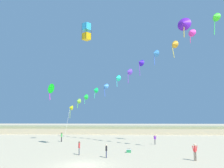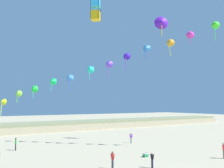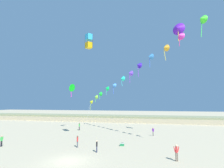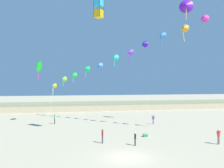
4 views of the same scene
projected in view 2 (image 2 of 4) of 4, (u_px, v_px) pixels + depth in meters
The scene contains 10 objects.
dune_ridge at pixel (33, 127), 53.10m from camera, with size 120.00×9.51×1.94m.
person_near_left at pixel (152, 159), 22.52m from camera, with size 0.20×0.52×1.49m.
person_mid_center at pixel (131, 137), 37.01m from camera, with size 0.47×0.42×1.60m.
person_far_left at pixel (113, 159), 22.16m from camera, with size 0.22×0.57×1.62m.
person_far_right at pixel (224, 149), 26.41m from camera, with size 0.62×0.24×1.76m.
person_far_center at pixel (16, 143), 31.16m from camera, with size 0.23×0.58×1.66m.
kite_banner_string at pixel (98, 66), 35.91m from camera, with size 24.91×24.95×17.59m.
large_kite_low_lead at pixel (162, 22), 39.35m from camera, with size 2.46×2.03×3.55m.
large_kite_mid_trail at pixel (96, 10), 26.66m from camera, with size 1.37×1.37×2.46m.
beach_cooler at pixel (146, 155), 27.20m from camera, with size 0.58×0.41×0.46m.
Camera 2 is at (-13.59, -13.57, 6.01)m, focal length 38.00 mm.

